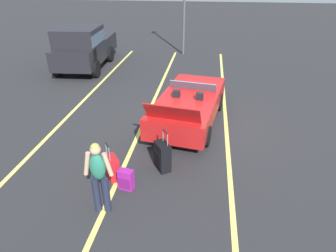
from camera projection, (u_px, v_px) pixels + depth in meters
ground_plane at (188, 122)px, 9.80m from camera, size 80.00×80.00×0.00m
lot_line_near at (226, 124)px, 9.65m from camera, size 18.00×0.12×0.01m
lot_line_mid at (145, 119)px, 9.98m from camera, size 18.00×0.12×0.01m
lot_line_far at (70, 114)px, 10.30m from camera, size 18.00×0.12×0.01m
convertible_car at (190, 103)px, 9.69m from camera, size 4.43×2.38×1.49m
suitcase_large_black at (162, 156)px, 7.36m from camera, size 0.56×0.49×1.07m
suitcase_medium_bright at (113, 168)px, 7.04m from camera, size 0.46×0.43×0.98m
suitcase_small_carryon at (126, 180)px, 6.74m from camera, size 0.27×0.37×0.50m
traveler_person at (99, 175)px, 5.81m from camera, size 0.24×0.61×1.65m
parked_pickup_truck_near at (83, 47)px, 14.49m from camera, size 5.11×2.30×2.10m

